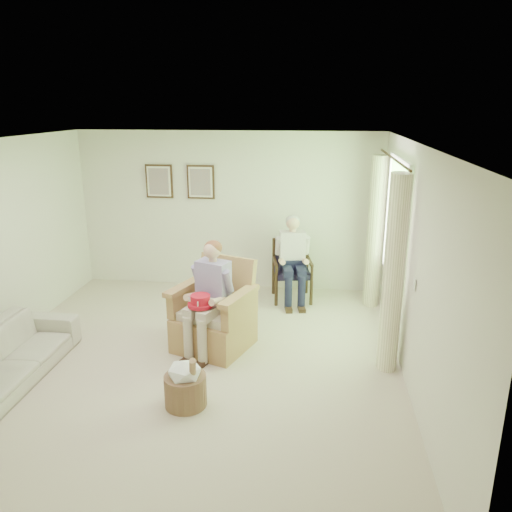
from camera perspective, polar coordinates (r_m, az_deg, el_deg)
name	(u,v)px	position (r m, az deg, el deg)	size (l,w,h in m)	color
floor	(191,363)	(6.21, -7.45, -12.05)	(5.50, 5.50, 0.00)	beige
back_wall	(229,211)	(8.30, -3.14, 5.14)	(5.00, 0.04, 2.60)	silver
front_wall	(72,395)	(3.34, -20.30, -14.72)	(5.00, 0.04, 2.60)	silver
right_wall	(414,269)	(5.62, 17.57, -1.45)	(0.04, 5.50, 2.60)	silver
ceiling	(182,143)	(5.45, -8.51, 12.61)	(5.00, 5.50, 0.02)	white
window	(396,219)	(6.68, 15.72, 4.12)	(0.13, 2.50, 1.63)	#2D6B23
curtain_left	(393,275)	(5.84, 15.43, -2.11)	(0.34, 0.34, 2.30)	#FDF7C6
curtain_right	(375,233)	(7.70, 13.46, 2.62)	(0.34, 0.34, 2.30)	#FDF7C6
framed_print_left	(159,181)	(8.46, -11.02, 8.38)	(0.45, 0.05, 0.55)	#382114
framed_print_right	(201,182)	(8.27, -6.34, 8.40)	(0.45, 0.05, 0.55)	#382114
wicker_armchair	(214,320)	(6.43, -4.80, -7.32)	(0.88, 0.88, 1.13)	#AC8251
wood_armchair	(292,268)	(7.96, 4.19, -1.33)	(0.60, 0.56, 0.92)	black
sofa	(8,356)	(6.36, -26.49, -10.17)	(0.77, 1.96, 0.57)	beige
person_wicker	(211,290)	(6.12, -5.18, -3.90)	(0.40, 0.63, 1.39)	#C0B09A
person_dark	(292,254)	(7.73, 4.17, 0.25)	(0.40, 0.63, 1.34)	#171833
red_hat	(200,302)	(6.00, -6.37, -5.20)	(0.31, 0.31, 0.14)	#B61224
hatbox	(185,384)	(5.33, -8.08, -14.24)	(0.47, 0.47, 0.64)	tan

